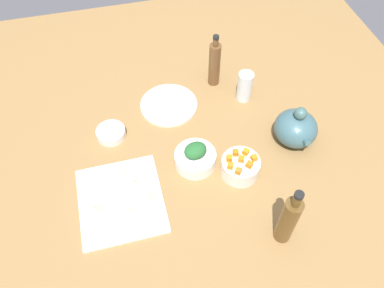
{
  "coord_description": "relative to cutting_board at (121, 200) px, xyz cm",
  "views": [
    {
      "loc": [
        75.11,
        -18.81,
        109.05
      ],
      "look_at": [
        0.0,
        0.0,
        8.0
      ],
      "focal_mm": 35.82,
      "sensor_mm": 36.0,
      "label": 1
    }
  ],
  "objects": [
    {
      "name": "tabletop",
      "position": [
        -12.77,
        26.09,
        -2.0
      ],
      "size": [
        190.0,
        190.0,
        3.0
      ],
      "primitive_type": "cube",
      "color": "olive",
      "rests_on": "ground"
    },
    {
      "name": "cutting_board",
      "position": [
        0.0,
        0.0,
        0.0
      ],
      "size": [
        28.92,
        26.12,
        1.0
      ],
      "primitive_type": "cube",
      "rotation": [
        0.0,
        0.0,
        0.01
      ],
      "color": "white",
      "rests_on": "tabletop"
    },
    {
      "name": "plate_tofu",
      "position": [
        -36.17,
        22.94,
        0.1
      ],
      "size": [
        21.36,
        21.36,
        1.2
      ],
      "primitive_type": "cylinder",
      "color": "white",
      "rests_on": "tabletop"
    },
    {
      "name": "bowl_greens",
      "position": [
        -8.28,
        26.4,
        2.07
      ],
      "size": [
        13.73,
        13.73,
        5.15
      ],
      "primitive_type": "cylinder",
      "color": "white",
      "rests_on": "tabletop"
    },
    {
      "name": "bowl_carrots",
      "position": [
        -1.26,
        39.33,
        2.61
      ],
      "size": [
        12.51,
        12.51,
        6.21
      ],
      "primitive_type": "cylinder",
      "color": "white",
      "rests_on": "tabletop"
    },
    {
      "name": "bowl_small_side",
      "position": [
        -26.99,
        0.24,
        1.02
      ],
      "size": [
        10.18,
        10.18,
        3.03
      ],
      "primitive_type": "cylinder",
      "color": "white",
      "rests_on": "tabletop"
    },
    {
      "name": "teapot",
      "position": [
        -10.04,
        61.89,
        5.56
      ],
      "size": [
        16.64,
        14.61,
        15.48
      ],
      "color": "#3E636C",
      "rests_on": "tabletop"
    },
    {
      "name": "bottle_0",
      "position": [
        -44.57,
        42.84,
        9.04
      ],
      "size": [
        4.45,
        4.45,
        22.18
      ],
      "color": "brown",
      "rests_on": "tabletop"
    },
    {
      "name": "bottle_1",
      "position": [
        22.9,
        44.4,
        9.63
      ],
      "size": [
        5.0,
        5.0,
        24.19
      ],
      "color": "brown",
      "rests_on": "tabletop"
    },
    {
      "name": "drinking_glass_0",
      "position": [
        -33.49,
        51.56,
        5.47
      ],
      "size": [
        5.66,
        5.66,
        11.94
      ],
      "primitive_type": "cylinder",
      "color": "white",
      "rests_on": "tabletop"
    },
    {
      "name": "carrot_cube_0",
      "position": [
        1.08,
        41.16,
        6.61
      ],
      "size": [
        2.54,
        2.54,
        1.8
      ],
      "primitive_type": "cube",
      "rotation": [
        0.0,
        0.0,
        0.74
      ],
      "color": "orange",
      "rests_on": "bowl_carrots"
    },
    {
      "name": "carrot_cube_1",
      "position": [
        0.04,
        35.22,
        6.61
      ],
      "size": [
        2.36,
        2.36,
        1.8
      ],
      "primitive_type": "cube",
      "rotation": [
        0.0,
        0.0,
        2.74
      ],
      "color": "orange",
      "rests_on": "bowl_carrots"
    },
    {
      "name": "carrot_cube_2",
      "position": [
        -2.86,
        35.77,
        6.61
      ],
      "size": [
        2.24,
        2.24,
        1.8
      ],
      "primitive_type": "cube",
      "rotation": [
        0.0,
        0.0,
        2.85
      ],
      "color": "orange",
      "rests_on": "bowl_carrots"
    },
    {
      "name": "carrot_cube_3",
      "position": [
        -1.01,
        43.48,
        6.61
      ],
      "size": [
        2.07,
        2.07,
        1.8
      ],
      "primitive_type": "cube",
      "rotation": [
        0.0,
        0.0,
        0.16
      ],
      "color": "orange",
      "rests_on": "bowl_carrots"
    },
    {
      "name": "carrot_cube_4",
      "position": [
        -4.37,
        38.4,
        6.61
      ],
      "size": [
        2.17,
        2.17,
        1.8
      ],
      "primitive_type": "cube",
      "rotation": [
        0.0,
        0.0,
        1.33
      ],
      "color": "orange",
      "rests_on": "bowl_carrots"
    },
    {
      "name": "carrot_cube_5",
      "position": [
        -3.94,
        41.72,
        6.61
      ],
      "size": [
        2.54,
        2.54,
        1.8
      ],
      "primitive_type": "cube",
      "rotation": [
        0.0,
        0.0,
        0.75
      ],
      "color": "orange",
      "rests_on": "bowl_carrots"
    },
    {
      "name": "carrot_cube_6",
      "position": [
        2.54,
        37.04,
        6.61
      ],
      "size": [
        2.52,
        2.52,
        1.8
      ],
      "primitive_type": "cube",
      "rotation": [
        0.0,
        0.0,
        0.91
      ],
      "color": "orange",
      "rests_on": "bowl_carrots"
    },
    {
      "name": "carrot_cube_7",
      "position": [
        -1.6,
        39.43,
        6.61
      ],
      "size": [
        2.38,
        2.38,
        1.8
      ],
      "primitive_type": "cube",
      "rotation": [
        0.0,
        0.0,
        2.72
      ],
      "color": "orange",
      "rests_on": "bowl_carrots"
    },
    {
      "name": "chopped_greens_mound",
      "position": [
        -8.28,
        26.4,
        6.79
      ],
      "size": [
        8.21,
        9.1,
        4.29
      ],
      "primitive_type": "ellipsoid",
      "rotation": [
        0.0,
        0.0,
        1.87
      ],
      "color": "#27652F",
      "rests_on": "bowl_greens"
    },
    {
      "name": "tofu_cube_0",
      "position": [
        -35.4,
        26.82,
        1.8
      ],
      "size": [
        2.63,
        2.63,
        2.2
      ],
      "primitive_type": "cube",
      "rotation": [
        0.0,
        0.0,
        1.79
      ],
      "color": "white",
      "rests_on": "plate_tofu"
    },
    {
      "name": "tofu_cube_1",
      "position": [
        -38.34,
        22.05,
        1.8
      ],
      "size": [
        2.52,
        2.52,
        2.2
      ],
      "primitive_type": "cube",
      "rotation": [
        0.0,
        0.0,
        2.98
      ],
      "color": "white",
      "rests_on": "plate_tofu"
    },
    {
      "name": "tofu_cube_2",
      "position": [
        -34.78,
        20.07,
        1.8
      ],
      "size": [
        2.59,
        2.59,
        2.2
      ],
      "primitive_type": "cube",
      "rotation": [
        0.0,
        0.0,
        1.77
      ],
      "color": "#FBE0D4",
      "rests_on": "plate_tofu"
    },
    {
      "name": "tofu_cube_3",
      "position": [
        -32.74,
        23.17,
        1.8
      ],
      "size": [
        3.0,
        3.0,
        2.2
      ],
      "primitive_type": "cube",
      "rotation": [
        0.0,
        0.0,
        1.06
      ],
      "color": "white",
      "rests_on": "plate_tofu"
    },
    {
      "name": "tofu_cube_4",
      "position": [
        -39.21,
        26.61,
        1.8
      ],
      "size": [
        2.28,
        2.28,
        2.2
      ],
      "primitive_type": "cube",
      "rotation": [
        0.0,
        0.0,
        1.53
      ],
      "color": "white",
      "rests_on": "plate_tofu"
    },
    {
      "name": "dumpling_0",
      "position": [
        1.91,
        8.18,
        2.07
      ],
      "size": [
        6.61,
        6.74,
        3.13
      ],
      "primitive_type": "pyramid",
      "rotation": [
        0.0,
        0.0,
        4.1
      ],
      "color": "beige",
      "rests_on": "cutting_board"
    },
    {
      "name": "dumpling_1",
      "position": [
        6.36,
        2.31,
        1.74
      ],
      "size": [
        7.36,
        7.47,
        2.48
      ],
      "primitive_type": "pyramid",
      "rotation": [
        0.0,
        0.0,
        4.26
      ],
      "color": "beige",
      "rests_on": "cutting_board"
    },
    {
      "name": "dumpling_2",
      "position": [
        2.76,
        -8.08,
        2.05
      ],
      "size": [
        6.93,
        7.03,
        3.09
      ],
      "primitive_type": "pyramid",
      "rotation": [
        0.0,
        0.0,
        0.98
      ],
      "color": "beige",
      "rests_on": "cutting_board"
    },
    {
      "name": "dumpling_3",
      "position": [
        -8.94,
        -7.68,
        1.54
      ],
      "size": [
        5.7,
        5.78,
        2.09
      ],
      "primitive_type": "pyramid",
      "rotation": [
        0.0,
        0.0,
        2.16
      ],
      "color": "beige",
      "rests_on": "cutting_board"
    },
    {
      "name": "dumpling_4",
      "position": [
        -9.44,
        2.09,
        1.74
      ],
      "size": [
        5.74,
        5.74,
        2.48
      ],
      "primitive_type": "pyramid",
      "rotation": [
        0.0,
        0.0,
        3.73
      ],
      "color": "beige",
      "rests_on": "cutting_board"
    },
    {
      "name": "dumpling_5",
      "position": [
        -3.5,
        5.02,
        2.01
      ],
      "size": [
        4.7,
        4.73,
        3.03
      ],
      "primitive_type": "pyramid",
      "rotation": [
        0.0,
        0.0,
        1.47
      ],
      "color": "beige",
      "rests_on": "cutting_board"
    }
  ]
}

